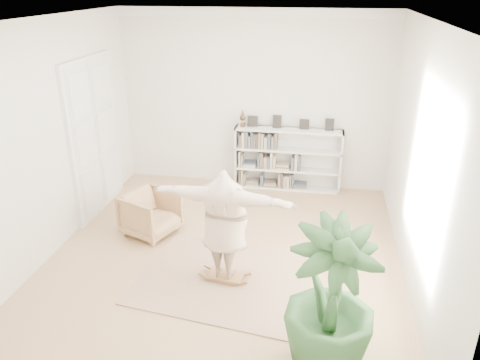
# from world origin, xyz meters

# --- Properties ---
(floor) EXTENTS (6.00, 6.00, 0.00)m
(floor) POSITION_xyz_m (0.00, 0.00, 0.00)
(floor) COLOR #A68556
(floor) RESTS_ON ground
(room_shell) EXTENTS (6.00, 6.00, 6.00)m
(room_shell) POSITION_xyz_m (0.00, 2.94, 3.51)
(room_shell) COLOR silver
(room_shell) RESTS_ON floor
(doors) EXTENTS (0.09, 1.78, 2.92)m
(doors) POSITION_xyz_m (-2.70, 1.30, 1.40)
(doors) COLOR white
(doors) RESTS_ON floor
(bookshelf) EXTENTS (2.20, 0.35, 1.64)m
(bookshelf) POSITION_xyz_m (0.74, 2.82, 0.64)
(bookshelf) COLOR silver
(bookshelf) RESTS_ON floor
(armchair) EXTENTS (1.09, 1.07, 0.76)m
(armchair) POSITION_xyz_m (-1.40, 0.47, 0.38)
(armchair) COLOR tan
(armchair) RESTS_ON floor
(rug) EXTENTS (2.74, 2.31, 0.02)m
(rug) POSITION_xyz_m (0.14, -0.67, 0.01)
(rug) COLOR tan
(rug) RESTS_ON floor
(rocker_board) EXTENTS (0.55, 0.37, 0.11)m
(rocker_board) POSITION_xyz_m (0.14, -0.67, 0.07)
(rocker_board) COLOR brown
(rocker_board) RESTS_ON rug
(person) EXTENTS (2.10, 0.82, 1.67)m
(person) POSITION_xyz_m (0.14, -0.67, 0.96)
(person) COLOR beige
(person) RESTS_ON rocker_board
(houseplant) EXTENTS (1.32, 1.32, 1.81)m
(houseplant) POSITION_xyz_m (1.60, -2.09, 0.90)
(houseplant) COLOR #295028
(houseplant) RESTS_ON floor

